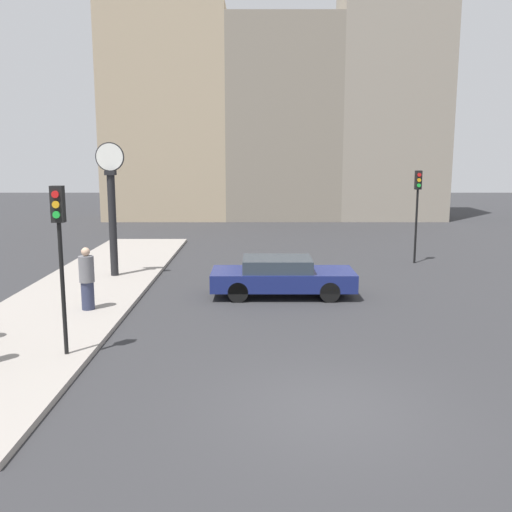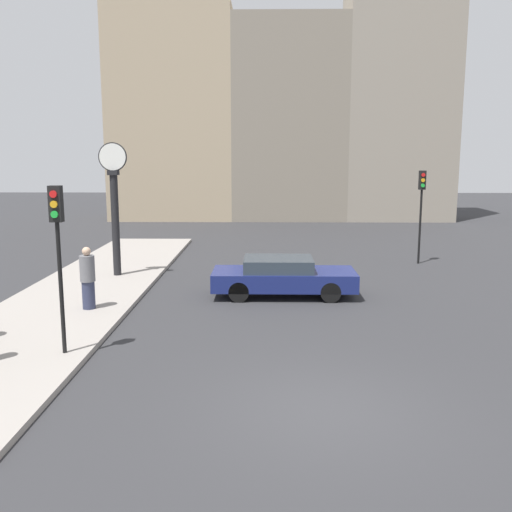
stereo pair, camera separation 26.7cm
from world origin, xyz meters
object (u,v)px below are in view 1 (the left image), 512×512
object	(u,v)px
traffic_light_far	(417,197)
traffic_light_near	(59,235)
sedan_car	(281,276)
street_clock	(111,207)
pedestrian_grey_jacket	(86,279)

from	to	relation	value
traffic_light_far	traffic_light_near	bearing A→B (deg)	-133.21
sedan_car	traffic_light_near	world-z (taller)	traffic_light_near
traffic_light_far	street_clock	xyz separation A→B (m)	(-11.65, -3.10, -0.12)
street_clock	pedestrian_grey_jacket	xyz separation A→B (m)	(0.39, -4.62, -1.60)
sedan_car	street_clock	size ratio (longest dim) A/B	0.95
sedan_car	pedestrian_grey_jacket	world-z (taller)	pedestrian_grey_jacket
sedan_car	traffic_light_near	size ratio (longest dim) A/B	1.23
pedestrian_grey_jacket	street_clock	bearing A→B (deg)	94.81
sedan_car	traffic_light_far	distance (m)	8.31
sedan_car	traffic_light_near	xyz separation A→B (m)	(-4.92, -5.75, 2.10)
sedan_car	street_clock	xyz separation A→B (m)	(-5.89, 2.52, 1.95)
traffic_light_far	pedestrian_grey_jacket	bearing A→B (deg)	-145.60
sedan_car	traffic_light_near	distance (m)	7.86
traffic_light_near	sedan_car	bearing A→B (deg)	49.46
traffic_light_near	pedestrian_grey_jacket	bearing A→B (deg)	99.08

